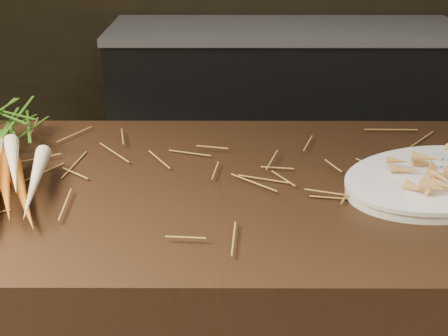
{
  "coord_description": "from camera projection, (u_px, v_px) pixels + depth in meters",
  "views": [
    {
      "loc": [
        -0.01,
        -0.72,
        1.42
      ],
      "look_at": [
        -0.02,
        0.24,
        0.96
      ],
      "focal_mm": 45.0,
      "sensor_mm": 36.0,
      "label": 1
    }
  ],
  "objects": [
    {
      "name": "straw_bedding",
      "position": [
        232.0,
        178.0,
        1.14
      ],
      "size": [
        1.4,
        0.6,
        0.02
      ],
      "primitive_type": null,
      "color": "#A1702E",
      "rests_on": "main_counter"
    },
    {
      "name": "serving_platter",
      "position": [
        439.0,
        182.0,
        1.12
      ],
      "size": [
        0.48,
        0.41,
        0.02
      ],
      "primitive_type": null,
      "rotation": [
        0.0,
        0.0,
        0.4
      ],
      "color": "white",
      "rests_on": "main_counter"
    },
    {
      "name": "back_counter",
      "position": [
        283.0,
        104.0,
        3.05
      ],
      "size": [
        1.82,
        0.62,
        0.84
      ],
      "color": "black",
      "rests_on": "ground"
    },
    {
      "name": "roasted_veg_heap",
      "position": [
        442.0,
        167.0,
        1.11
      ],
      "size": [
        0.24,
        0.21,
        0.05
      ],
      "primitive_type": null,
      "rotation": [
        0.0,
        0.0,
        0.4
      ],
      "color": "#C4893D",
      "rests_on": "serving_platter"
    }
  ]
}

